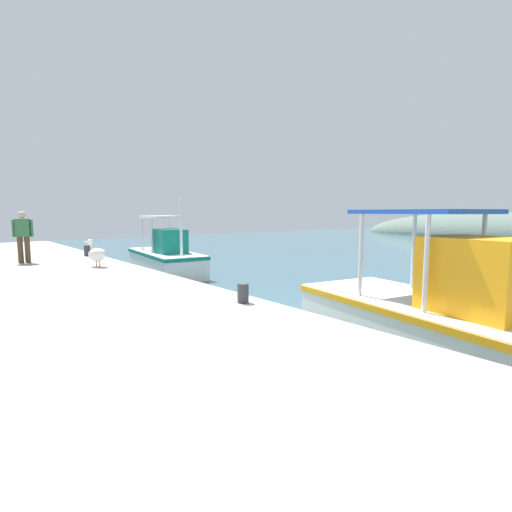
% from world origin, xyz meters
% --- Properties ---
extents(distant_hill_second, '(26.33, 8.47, 4.84)m').
position_xyz_m(distant_hill_second, '(-9.24, 37.42, 0.00)').
color(distant_hill_second, '#596B60').
rests_on(distant_hill_second, ground).
extents(fishing_boat_nearest, '(4.92, 2.23, 2.89)m').
position_xyz_m(fishing_boat_nearest, '(-7.42, 2.15, 0.64)').
color(fishing_boat_nearest, white).
rests_on(fishing_boat_nearest, ground).
extents(fishing_boat_second, '(5.89, 3.16, 3.00)m').
position_xyz_m(fishing_boat_second, '(3.45, 2.24, 0.66)').
color(fishing_boat_second, silver).
rests_on(fishing_boat_second, ground).
extents(pelican, '(0.96, 0.55, 0.82)m').
position_xyz_m(pelican, '(-5.37, -1.06, 1.20)').
color(pelican, tan).
rests_on(pelican, quay_pier).
extents(fisherman_standing, '(0.33, 0.58, 1.65)m').
position_xyz_m(fisherman_standing, '(-7.78, -2.60, 1.71)').
color(fisherman_standing, '#4C3823').
rests_on(fisherman_standing, quay_pier).
extents(mooring_bollard_nearest, '(0.22, 0.22, 0.39)m').
position_xyz_m(mooring_bollard_nearest, '(-8.60, -0.45, 1.00)').
color(mooring_bollard_nearest, '#333338').
rests_on(mooring_bollard_nearest, quay_pier).
extents(mooring_bollard_second, '(0.21, 0.21, 0.35)m').
position_xyz_m(mooring_bollard_second, '(1.08, -0.45, 0.98)').
color(mooring_bollard_second, '#333338').
rests_on(mooring_bollard_second, quay_pier).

